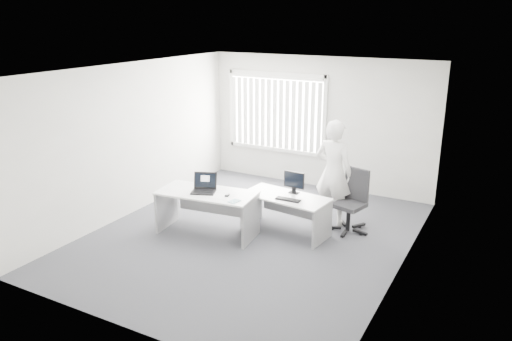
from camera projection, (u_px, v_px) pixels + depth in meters
The scene contains 18 objects.
ground at pixel (251, 236), 8.50m from camera, with size 6.00×6.00×0.00m, color #3F4045.
wall_back at pixel (319, 123), 10.60m from camera, with size 5.00×0.02×2.80m, color beige.
wall_front at pixel (120, 221), 5.57m from camera, with size 5.00×0.02×2.80m, color beige.
wall_left at pixel (132, 139), 9.22m from camera, with size 0.02×6.00×2.80m, color beige.
wall_right at pixel (407, 180), 6.95m from camera, with size 0.02×6.00×2.80m, color beige.
ceiling at pixel (250, 69), 7.66m from camera, with size 5.00×6.00×0.02m, color white.
window at pixel (276, 112), 10.98m from camera, with size 2.32×0.06×1.76m, color silver.
blinds at pixel (275, 114), 10.93m from camera, with size 2.20×0.10×1.50m, color white, non-canonical shape.
desk_near at pixel (207, 204), 8.45m from camera, with size 1.73×0.96×0.75m.
desk_far at pixel (285, 206), 8.51m from camera, with size 1.54×0.85×0.67m.
office_chair at pixel (350, 212), 8.65m from camera, with size 0.75×0.75×1.09m.
person at pixel (334, 172), 8.78m from camera, with size 0.69×0.46×1.90m, color silver.
laptop at pixel (203, 184), 8.31m from camera, with size 0.39×0.35×0.31m, color black, non-canonical shape.
paper_sheet at pixel (222, 196), 8.19m from camera, with size 0.33×0.23×0.00m, color white.
mouse at pixel (227, 195), 8.20m from camera, with size 0.06×0.10×0.04m, color #B7B7BA, non-canonical shape.
booklet at pixel (234, 201), 7.96m from camera, with size 0.13×0.19×0.01m, color white.
keyboard at pixel (288, 200), 8.25m from camera, with size 0.42×0.14×0.02m, color black.
monitor at pixel (294, 182), 8.53m from camera, with size 0.38×0.11×0.38m, color black, non-canonical shape.
Camera 1 is at (3.79, -6.79, 3.61)m, focal length 35.00 mm.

